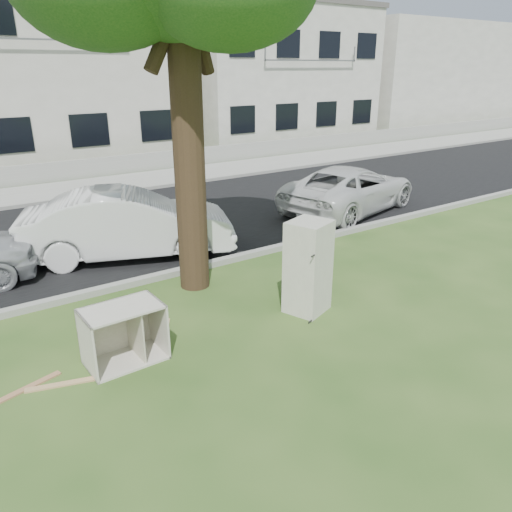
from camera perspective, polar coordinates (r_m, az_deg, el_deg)
ground at (r=8.28m, az=1.38°, el=-6.95°), size 120.00×120.00×0.00m
road at (r=13.25m, az=-13.93°, el=3.34°), size 120.00×7.00×0.01m
kerb_near at (r=10.18m, az=-6.68°, el=-1.57°), size 120.00×0.18×0.12m
kerb_far at (r=16.52m, az=-18.42°, el=6.31°), size 120.00×0.18×0.12m
sidewalk at (r=17.89m, az=-19.78°, el=7.22°), size 120.00×2.80×0.01m
low_wall at (r=19.34m, az=-21.20°, el=9.05°), size 120.00×0.15×0.70m
townhouse_center at (r=23.82m, az=-25.39°, el=18.71°), size 11.22×8.16×7.44m
townhouse_right at (r=28.54m, az=0.51°, el=20.04°), size 10.20×8.16×6.84m
filler_right at (r=38.61m, az=18.38°, el=18.95°), size 16.00×9.00×6.40m
fridge at (r=8.23m, az=5.96°, el=-1.26°), size 0.81×0.78×1.56m
cabinet at (r=7.17m, az=-14.87°, el=-8.67°), size 1.08×0.69×0.83m
plank_a at (r=7.19m, az=-25.50°, el=-13.86°), size 1.11×0.41×0.02m
plank_b at (r=7.12m, az=-20.99°, el=-13.47°), size 0.96×0.36×0.02m
plank_c at (r=7.98m, az=-10.33°, el=-8.37°), size 0.45×0.71×0.02m
car_center at (r=10.96m, az=-14.34°, el=3.58°), size 4.65×2.98×1.45m
car_right at (r=14.38m, az=10.73°, el=7.56°), size 4.94×3.14×1.27m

